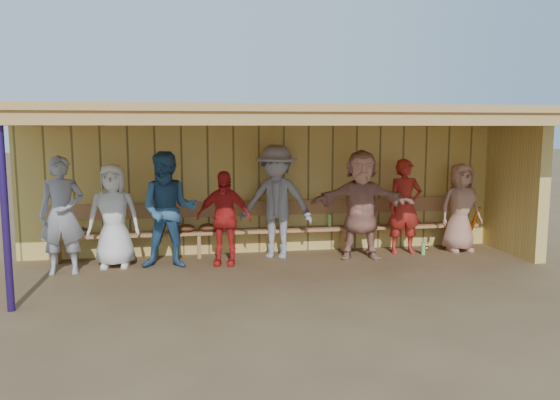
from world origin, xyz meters
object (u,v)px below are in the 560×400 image
(player_e, at_px, (276,202))
(player_a, at_px, (62,215))
(bench, at_px, (273,224))
(player_f, at_px, (361,205))
(player_g, at_px, (405,207))
(player_d, at_px, (224,218))
(player_b, at_px, (114,216))
(player_h, at_px, (461,208))
(player_c, at_px, (169,210))

(player_e, bearing_deg, player_a, -148.64)
(player_e, distance_m, bench, 0.53)
(player_a, height_order, player_f, player_f)
(player_f, relative_size, bench, 0.24)
(player_g, relative_size, bench, 0.22)
(player_a, xyz_separation_m, player_d, (2.43, 0.15, -0.14))
(player_b, bearing_deg, player_g, 3.58)
(player_d, relative_size, player_g, 0.92)
(player_g, bearing_deg, bench, 172.97)
(player_a, height_order, player_b, player_a)
(player_b, xyz_separation_m, player_h, (5.96, 0.12, -0.03))
(player_g, bearing_deg, player_a, -173.23)
(player_f, height_order, player_h, player_f)
(player_e, bearing_deg, player_b, -152.66)
(bench, bearing_deg, player_b, -168.81)
(player_h, relative_size, bench, 0.21)
(player_d, distance_m, player_e, 1.01)
(player_e, height_order, bench, player_e)
(player_e, bearing_deg, bench, 115.89)
(player_g, relative_size, player_h, 1.05)
(player_b, relative_size, player_c, 0.90)
(player_f, distance_m, player_g, 0.91)
(bench, bearing_deg, player_d, -143.39)
(player_f, bearing_deg, player_d, -168.36)
(player_d, bearing_deg, bench, 52.40)
(player_d, xyz_separation_m, player_f, (2.31, 0.05, 0.16))
(player_b, relative_size, player_d, 1.08)
(player_a, xyz_separation_m, player_b, (0.71, 0.30, -0.07))
(player_d, xyz_separation_m, bench, (0.90, 0.67, -0.24))
(player_a, height_order, player_c, player_c)
(bench, bearing_deg, player_e, -86.82)
(player_c, bearing_deg, player_d, 7.97)
(player_f, relative_size, player_g, 1.11)
(player_a, distance_m, player_b, 0.77)
(player_a, bearing_deg, player_g, 1.38)
(player_g, bearing_deg, player_f, -161.97)
(player_c, relative_size, player_h, 1.16)
(player_a, xyz_separation_m, player_f, (4.75, 0.19, 0.02))
(player_a, bearing_deg, player_d, 0.35)
(bench, bearing_deg, player_h, -6.77)
(player_b, xyz_separation_m, player_d, (1.72, -0.15, -0.06))
(player_f, height_order, bench, player_f)
(player_f, xyz_separation_m, bench, (-1.41, 0.62, -0.39))
(player_c, height_order, player_h, player_c)
(player_c, relative_size, player_f, 1.00)
(player_a, xyz_separation_m, player_g, (5.62, 0.44, -0.07))
(player_g, xyz_separation_m, player_h, (1.05, -0.02, -0.04))
(player_a, relative_size, player_c, 0.98)
(player_b, height_order, player_e, player_e)
(player_a, height_order, player_e, player_e)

